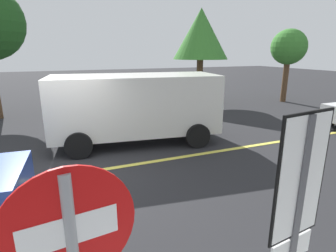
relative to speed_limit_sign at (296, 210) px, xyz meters
The scene contains 6 objects.
ground_plane 5.69m from the speed_limit_sign, 106.31° to the left, with size 80.00×80.00×0.00m, color #262628.
lane_marking_centre 5.68m from the speed_limit_sign, 74.11° to the left, with size 28.00×0.16×0.01m, color #E0D14C.
speed_limit_sign is the anchor object (origin of this frame).
white_van 7.05m from the speed_limit_sign, 84.02° to the left, with size 5.42×2.81×2.20m.
tree_centre_verge 15.57m from the speed_limit_sign, 44.98° to the left, with size 2.00×2.00×4.17m.
tree_right_verge 13.65m from the speed_limit_sign, 64.22° to the left, with size 2.97×2.97×5.14m.
Camera 1 is at (-0.05, -6.48, 2.91)m, focal length 28.84 mm.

